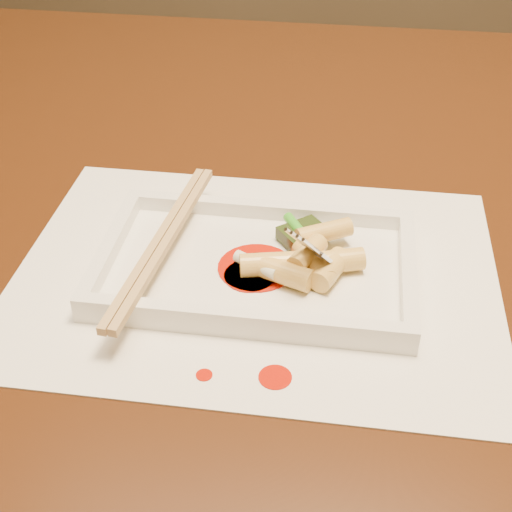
# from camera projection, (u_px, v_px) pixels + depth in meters

# --- Properties ---
(table) EXTENTS (1.40, 0.90, 0.75)m
(table) POSITION_uv_depth(u_px,v_px,m) (244.00, 250.00, 0.79)
(table) COLOR black
(table) RESTS_ON ground
(placemat) EXTENTS (0.40, 0.30, 0.00)m
(placemat) POSITION_uv_depth(u_px,v_px,m) (256.00, 274.00, 0.60)
(placemat) COLOR white
(placemat) RESTS_ON table
(sauce_splatter_a) EXTENTS (0.02, 0.02, 0.00)m
(sauce_splatter_a) POSITION_uv_depth(u_px,v_px,m) (275.00, 377.00, 0.50)
(sauce_splatter_a) COLOR #BF1605
(sauce_splatter_a) RESTS_ON placemat
(sauce_splatter_b) EXTENTS (0.01, 0.01, 0.00)m
(sauce_splatter_b) POSITION_uv_depth(u_px,v_px,m) (204.00, 375.00, 0.50)
(sauce_splatter_b) COLOR #BF1605
(sauce_splatter_b) RESTS_ON placemat
(plate_base) EXTENTS (0.26, 0.16, 0.01)m
(plate_base) POSITION_uv_depth(u_px,v_px,m) (256.00, 269.00, 0.59)
(plate_base) COLOR white
(plate_base) RESTS_ON placemat
(plate_rim_far) EXTENTS (0.26, 0.01, 0.01)m
(plate_rim_far) POSITION_uv_depth(u_px,v_px,m) (267.00, 210.00, 0.65)
(plate_rim_far) COLOR white
(plate_rim_far) RESTS_ON plate_base
(plate_rim_near) EXTENTS (0.26, 0.01, 0.01)m
(plate_rim_near) POSITION_uv_depth(u_px,v_px,m) (242.00, 319.00, 0.53)
(plate_rim_near) COLOR white
(plate_rim_near) RESTS_ON plate_base
(plate_rim_left) EXTENTS (0.01, 0.14, 0.01)m
(plate_rim_left) POSITION_uv_depth(u_px,v_px,m) (111.00, 246.00, 0.60)
(plate_rim_left) COLOR white
(plate_rim_left) RESTS_ON plate_base
(plate_rim_right) EXTENTS (0.01, 0.14, 0.01)m
(plate_rim_right) POSITION_uv_depth(u_px,v_px,m) (408.00, 272.00, 0.57)
(plate_rim_right) COLOR white
(plate_rim_right) RESTS_ON plate_base
(veg_piece) EXTENTS (0.05, 0.05, 0.01)m
(veg_piece) POSITION_uv_depth(u_px,v_px,m) (303.00, 234.00, 0.61)
(veg_piece) COLOR black
(veg_piece) RESTS_ON plate_base
(scallion_white) EXTENTS (0.04, 0.03, 0.01)m
(scallion_white) POSITION_uv_depth(u_px,v_px,m) (256.00, 265.00, 0.57)
(scallion_white) COLOR #EAEACC
(scallion_white) RESTS_ON plate_base
(scallion_green) EXTENTS (0.05, 0.08, 0.01)m
(scallion_green) POSITION_uv_depth(u_px,v_px,m) (309.00, 243.00, 0.59)
(scallion_green) COLOR #299418
(scallion_green) RESTS_ON plate_base
(chopstick_a) EXTENTS (0.03, 0.23, 0.01)m
(chopstick_a) POSITION_uv_depth(u_px,v_px,m) (158.00, 240.00, 0.59)
(chopstick_a) COLOR tan
(chopstick_a) RESTS_ON plate_rim_near
(chopstick_b) EXTENTS (0.03, 0.23, 0.01)m
(chopstick_b) POSITION_uv_depth(u_px,v_px,m) (168.00, 241.00, 0.59)
(chopstick_b) COLOR tan
(chopstick_b) RESTS_ON plate_rim_near
(fork) EXTENTS (0.09, 0.10, 0.14)m
(fork) POSITION_uv_depth(u_px,v_px,m) (348.00, 184.00, 0.55)
(fork) COLOR silver
(fork) RESTS_ON plate_base
(sauce_blob_0) EXTENTS (0.06, 0.06, 0.00)m
(sauce_blob_0) POSITION_uv_depth(u_px,v_px,m) (256.00, 267.00, 0.59)
(sauce_blob_0) COLOR #BF1605
(sauce_blob_0) RESTS_ON plate_base
(sauce_blob_1) EXTENTS (0.04, 0.04, 0.00)m
(sauce_blob_1) POSITION_uv_depth(u_px,v_px,m) (259.00, 269.00, 0.59)
(sauce_blob_1) COLOR #BF1605
(sauce_blob_1) RESTS_ON plate_base
(sauce_blob_2) EXTENTS (0.04, 0.04, 0.00)m
(sauce_blob_2) POSITION_uv_depth(u_px,v_px,m) (250.00, 276.00, 0.58)
(sauce_blob_2) COLOR #BF1605
(sauce_blob_2) RESTS_ON plate_base
(rice_cake_0) EXTENTS (0.03, 0.04, 0.02)m
(rice_cake_0) POSITION_uv_depth(u_px,v_px,m) (330.00, 270.00, 0.57)
(rice_cake_0) COLOR #E8CC6C
(rice_cake_0) RESTS_ON plate_base
(rice_cake_1) EXTENTS (0.05, 0.03, 0.02)m
(rice_cake_1) POSITION_uv_depth(u_px,v_px,m) (337.00, 261.00, 0.58)
(rice_cake_1) COLOR #E8CC6C
(rice_cake_1) RESTS_ON plate_base
(rice_cake_2) EXTENTS (0.03, 0.04, 0.02)m
(rice_cake_2) POSITION_uv_depth(u_px,v_px,m) (307.00, 254.00, 0.58)
(rice_cake_2) COLOR #E8CC6C
(rice_cake_2) RESTS_ON plate_base
(rice_cake_3) EXTENTS (0.05, 0.03, 0.02)m
(rice_cake_3) POSITION_uv_depth(u_px,v_px,m) (271.00, 264.00, 0.58)
(rice_cake_3) COLOR #E8CC6C
(rice_cake_3) RESTS_ON plate_base
(rice_cake_4) EXTENTS (0.05, 0.03, 0.02)m
(rice_cake_4) POSITION_uv_depth(u_px,v_px,m) (283.00, 273.00, 0.57)
(rice_cake_4) COLOR #E8CC6C
(rice_cake_4) RESTS_ON plate_base
(rice_cake_5) EXTENTS (0.05, 0.04, 0.02)m
(rice_cake_5) POSITION_uv_depth(u_px,v_px,m) (324.00, 232.00, 0.60)
(rice_cake_5) COLOR #E8CC6C
(rice_cake_5) RESTS_ON plate_base
(rice_cake_6) EXTENTS (0.04, 0.05, 0.02)m
(rice_cake_6) POSITION_uv_depth(u_px,v_px,m) (314.00, 263.00, 0.58)
(rice_cake_6) COLOR #E8CC6C
(rice_cake_6) RESTS_ON plate_base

